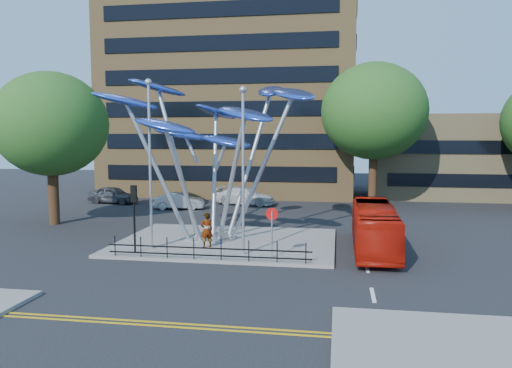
% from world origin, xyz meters
% --- Properties ---
extents(ground, '(120.00, 120.00, 0.00)m').
position_xyz_m(ground, '(0.00, 0.00, 0.00)').
color(ground, black).
rests_on(ground, ground).
extents(traffic_island, '(12.00, 9.00, 0.15)m').
position_xyz_m(traffic_island, '(-1.00, 6.00, 0.07)').
color(traffic_island, slate).
rests_on(traffic_island, ground).
extents(double_yellow_near, '(40.00, 0.12, 0.01)m').
position_xyz_m(double_yellow_near, '(0.00, -6.00, 0.01)').
color(double_yellow_near, gold).
rests_on(double_yellow_near, ground).
extents(double_yellow_far, '(40.00, 0.12, 0.01)m').
position_xyz_m(double_yellow_far, '(0.00, -6.30, 0.01)').
color(double_yellow_far, gold).
rests_on(double_yellow_far, ground).
extents(brick_tower, '(25.00, 15.00, 30.00)m').
position_xyz_m(brick_tower, '(-6.00, 32.00, 15.00)').
color(brick_tower, olive).
rests_on(brick_tower, ground).
extents(low_building_near, '(15.00, 8.00, 8.00)m').
position_xyz_m(low_building_near, '(16.00, 30.00, 4.00)').
color(low_building_near, tan).
rests_on(low_building_near, ground).
extents(tree_right, '(8.80, 8.80, 12.11)m').
position_xyz_m(tree_right, '(8.00, 22.00, 8.04)').
color(tree_right, black).
rests_on(tree_right, ground).
extents(tree_left, '(7.60, 7.60, 10.32)m').
position_xyz_m(tree_left, '(-14.00, 10.00, 6.79)').
color(tree_left, black).
rests_on(tree_left, ground).
extents(leaf_sculpture, '(12.72, 9.54, 9.51)m').
position_xyz_m(leaf_sculpture, '(-2.07, 6.68, 6.87)').
color(leaf_sculpture, '#9EA0A5').
rests_on(leaf_sculpture, traffic_island).
extents(street_lamp_left, '(0.36, 0.36, 8.80)m').
position_xyz_m(street_lamp_left, '(-4.50, 3.50, 5.36)').
color(street_lamp_left, '#9EA0A5').
rests_on(street_lamp_left, traffic_island).
extents(street_lamp_right, '(0.36, 0.36, 8.30)m').
position_xyz_m(street_lamp_right, '(0.50, 3.00, 5.09)').
color(street_lamp_right, '#9EA0A5').
rests_on(street_lamp_right, traffic_island).
extents(traffic_light_island, '(0.28, 0.18, 3.42)m').
position_xyz_m(traffic_light_island, '(-5.00, 2.50, 2.61)').
color(traffic_light_island, black).
rests_on(traffic_light_island, traffic_island).
extents(no_entry_sign_island, '(0.60, 0.10, 2.45)m').
position_xyz_m(no_entry_sign_island, '(2.00, 2.52, 1.82)').
color(no_entry_sign_island, '#9EA0A5').
rests_on(no_entry_sign_island, traffic_island).
extents(pedestrian_railing_front, '(10.00, 0.06, 1.00)m').
position_xyz_m(pedestrian_railing_front, '(-1.00, 1.70, 0.55)').
color(pedestrian_railing_front, black).
rests_on(pedestrian_railing_front, traffic_island).
extents(red_bus, '(2.16, 8.98, 2.50)m').
position_xyz_m(red_bus, '(7.04, 5.54, 1.25)').
color(red_bus, '#B41408').
rests_on(red_bus, ground).
extents(pedestrian, '(0.81, 0.73, 1.86)m').
position_xyz_m(pedestrian, '(-1.70, 4.19, 1.08)').
color(pedestrian, gray).
rests_on(pedestrian, traffic_island).
extents(parked_car_left, '(4.69, 2.44, 1.53)m').
position_xyz_m(parked_car_left, '(-14.69, 20.50, 0.76)').
color(parked_car_left, '#42444A').
rests_on(parked_car_left, ground).
extents(parked_car_mid, '(4.28, 2.06, 1.35)m').
position_xyz_m(parked_car_mid, '(-7.75, 18.00, 0.68)').
color(parked_car_mid, '#ADB1B5').
rests_on(parked_car_mid, ground).
extents(parked_car_right, '(5.47, 2.89, 1.51)m').
position_xyz_m(parked_car_right, '(-2.86, 21.50, 0.76)').
color(parked_car_right, silver).
rests_on(parked_car_right, ground).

